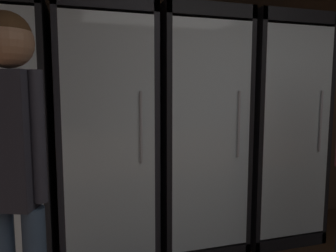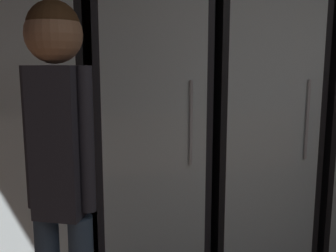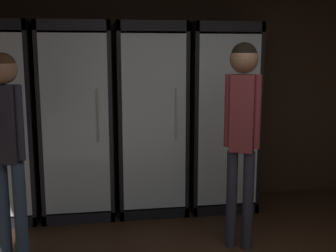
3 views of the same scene
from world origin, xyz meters
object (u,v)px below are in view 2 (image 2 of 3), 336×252
cooler_center (252,129)px  cooler_far_left (32,137)px  shopper_far (60,158)px  cooler_left (148,132)px

cooler_center → cooler_far_left: bearing=180.0°
cooler_far_left → shopper_far: cooler_far_left is taller
cooler_left → cooler_center: bearing=0.0°
cooler_left → shopper_far: cooler_left is taller
cooler_far_left → shopper_far: size_ratio=1.18×
cooler_far_left → cooler_center: bearing=-0.0°
cooler_far_left → shopper_far: (0.26, -0.98, 0.09)m
shopper_far → cooler_far_left: bearing=105.1°
cooler_far_left → shopper_far: bearing=-74.9°
cooler_center → shopper_far: (-1.23, -0.98, 0.09)m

